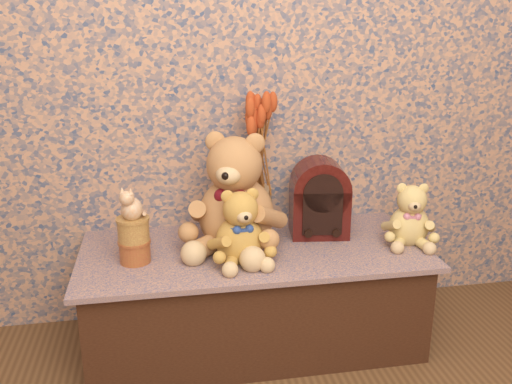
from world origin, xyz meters
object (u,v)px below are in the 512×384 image
(cathedral_radio, at_px, (320,197))
(teddy_medium, at_px, (240,222))
(teddy_small, at_px, (410,211))
(cat_figurine, at_px, (131,202))
(biscuit_tin_lower, at_px, (135,251))
(teddy_large, at_px, (236,186))
(ceramic_vase, at_px, (257,211))

(cathedral_radio, bearing_deg, teddy_medium, -144.12)
(teddy_small, xyz_separation_m, cathedral_radio, (-0.32, 0.14, 0.03))
(teddy_small, relative_size, cat_figurine, 2.10)
(biscuit_tin_lower, height_order, cat_figurine, cat_figurine)
(cat_figurine, bearing_deg, cathedral_radio, 35.86)
(teddy_large, xyz_separation_m, ceramic_vase, (0.10, 0.11, -0.14))
(biscuit_tin_lower, bearing_deg, teddy_small, -0.21)
(teddy_large, distance_m, teddy_small, 0.68)
(teddy_large, bearing_deg, biscuit_tin_lower, -144.16)
(teddy_large, distance_m, ceramic_vase, 0.20)
(biscuit_tin_lower, distance_m, cat_figurine, 0.19)
(cathedral_radio, bearing_deg, cat_figurine, -161.51)
(teddy_small, xyz_separation_m, biscuit_tin_lower, (-1.04, 0.00, -0.09))
(teddy_medium, distance_m, biscuit_tin_lower, 0.39)
(ceramic_vase, bearing_deg, teddy_large, -133.02)
(teddy_large, height_order, teddy_medium, teddy_large)
(cathedral_radio, distance_m, biscuit_tin_lower, 0.75)
(cathedral_radio, height_order, cat_figurine, cathedral_radio)
(teddy_small, bearing_deg, teddy_large, -173.71)
(teddy_medium, relative_size, cat_figurine, 2.35)
(teddy_large, distance_m, biscuit_tin_lower, 0.44)
(teddy_medium, bearing_deg, ceramic_vase, 60.04)
(teddy_large, distance_m, cathedral_radio, 0.36)
(teddy_small, relative_size, biscuit_tin_lower, 2.36)
(cathedral_radio, relative_size, biscuit_tin_lower, 2.83)
(teddy_medium, height_order, biscuit_tin_lower, teddy_medium)
(teddy_large, bearing_deg, cat_figurine, -144.16)
(biscuit_tin_lower, bearing_deg, teddy_large, 12.84)
(teddy_large, height_order, cathedral_radio, teddy_large)
(teddy_medium, height_order, ceramic_vase, teddy_medium)
(teddy_large, relative_size, biscuit_tin_lower, 4.33)
(cat_figurine, bearing_deg, teddy_large, 37.75)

